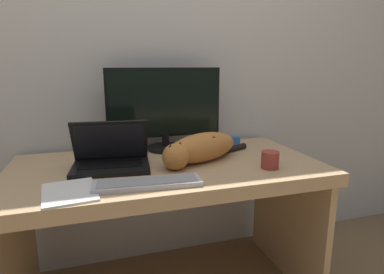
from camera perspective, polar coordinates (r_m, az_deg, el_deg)
The scene contains 9 objects.
wall_back at distance 1.86m, azimuth -7.81°, elevation 16.91°, with size 6.40×0.06×2.60m.
desk at distance 1.56m, azimuth -4.33°, elevation -9.95°, with size 1.42×0.73×0.71m.
monitor at distance 1.71m, azimuth -4.84°, elevation 5.11°, with size 0.61×0.20×0.44m.
laptop at distance 1.47m, azimuth -14.23°, elevation -3.75°, with size 0.36×0.26×0.22m.
external_keyboard at distance 1.25m, azimuth -7.87°, elevation -8.17°, with size 0.42×0.14×0.02m.
cat at distance 1.51m, azimuth 1.36°, elevation -1.92°, with size 0.52×0.32×0.14m.
coffee_mug at distance 1.47m, azimuth 13.70°, elevation -3.97°, with size 0.08×0.08×0.08m.
paper_notepad at distance 1.26m, azimuth -20.97°, elevation -9.12°, with size 0.21×0.26×0.01m.
small_toy at distance 1.87m, azimuth 7.59°, elevation -0.66°, with size 0.05×0.05×0.05m.
Camera 1 is at (-0.31, -1.04, 1.16)m, focal length 30.00 mm.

